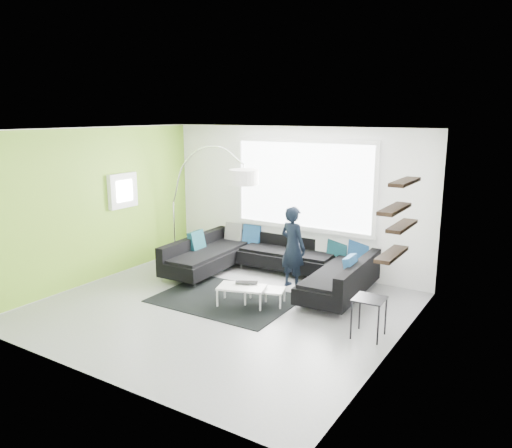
{
  "coord_description": "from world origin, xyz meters",
  "views": [
    {
      "loc": [
        4.45,
        -6.02,
        3.04
      ],
      "look_at": [
        0.12,
        0.9,
        1.22
      ],
      "focal_mm": 35.0,
      "sensor_mm": 36.0,
      "label": 1
    }
  ],
  "objects_px": {
    "arc_lamp": "(173,203)",
    "coffee_table": "(253,295)",
    "person": "(293,247)",
    "side_table": "(369,317)",
    "sectional_sofa": "(271,264)",
    "laptop": "(246,284)"
  },
  "relations": [
    {
      "from": "arc_lamp",
      "to": "coffee_table",
      "type": "bearing_deg",
      "value": -11.84
    },
    {
      "from": "side_table",
      "to": "person",
      "type": "distance_m",
      "value": 2.27
    },
    {
      "from": "person",
      "to": "laptop",
      "type": "relative_size",
      "value": 3.41
    },
    {
      "from": "coffee_table",
      "to": "side_table",
      "type": "relative_size",
      "value": 1.71
    },
    {
      "from": "coffee_table",
      "to": "laptop",
      "type": "relative_size",
      "value": 2.25
    },
    {
      "from": "side_table",
      "to": "person",
      "type": "height_order",
      "value": "person"
    },
    {
      "from": "sectional_sofa",
      "to": "side_table",
      "type": "height_order",
      "value": "sectional_sofa"
    },
    {
      "from": "person",
      "to": "laptop",
      "type": "distance_m",
      "value": 1.19
    },
    {
      "from": "sectional_sofa",
      "to": "side_table",
      "type": "xyz_separation_m",
      "value": [
        2.32,
        -1.29,
        -0.06
      ]
    },
    {
      "from": "sectional_sofa",
      "to": "side_table",
      "type": "bearing_deg",
      "value": -31.52
    },
    {
      "from": "sectional_sofa",
      "to": "laptop",
      "type": "bearing_deg",
      "value": -82.29
    },
    {
      "from": "sectional_sofa",
      "to": "arc_lamp",
      "type": "bearing_deg",
      "value": 174.04
    },
    {
      "from": "side_table",
      "to": "laptop",
      "type": "bearing_deg",
      "value": 175.91
    },
    {
      "from": "sectional_sofa",
      "to": "arc_lamp",
      "type": "distance_m",
      "value": 2.6
    },
    {
      "from": "side_table",
      "to": "arc_lamp",
      "type": "bearing_deg",
      "value": 163.22
    },
    {
      "from": "sectional_sofa",
      "to": "coffee_table",
      "type": "height_order",
      "value": "sectional_sofa"
    },
    {
      "from": "sectional_sofa",
      "to": "arc_lamp",
      "type": "relative_size",
      "value": 1.49
    },
    {
      "from": "sectional_sofa",
      "to": "person",
      "type": "distance_m",
      "value": 0.62
    },
    {
      "from": "arc_lamp",
      "to": "side_table",
      "type": "bearing_deg",
      "value": -3.94
    },
    {
      "from": "person",
      "to": "side_table",
      "type": "bearing_deg",
      "value": 161.55
    },
    {
      "from": "person",
      "to": "laptop",
      "type": "xyz_separation_m",
      "value": [
        -0.27,
        -1.09,
        -0.4
      ]
    },
    {
      "from": "arc_lamp",
      "to": "person",
      "type": "distance_m",
      "value": 2.96
    }
  ]
}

